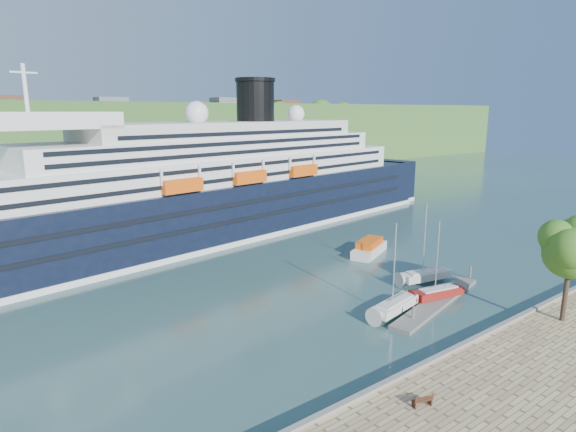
% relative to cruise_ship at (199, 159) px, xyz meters
% --- Properties ---
extents(ground, '(400.00, 400.00, 0.00)m').
position_rel_cruise_ship_xyz_m(ground, '(4.83, -50.56, -13.53)').
color(ground, '#284846').
rests_on(ground, ground).
extents(far_hillside, '(400.00, 50.00, 24.00)m').
position_rel_cruise_ship_xyz_m(far_hillside, '(4.83, 94.44, -1.53)').
color(far_hillside, '#2D5321').
rests_on(far_hillside, ground).
extents(quay_coping, '(220.00, 0.50, 0.30)m').
position_rel_cruise_ship_xyz_m(quay_coping, '(4.83, -50.76, -12.38)').
color(quay_coping, slate).
rests_on(quay_coping, promenade).
extents(cruise_ship, '(121.75, 34.03, 27.06)m').
position_rel_cruise_ship_xyz_m(cruise_ship, '(0.00, 0.00, 0.00)').
color(cruise_ship, black).
rests_on(cruise_ship, ground).
extents(park_bench, '(1.66, 1.11, 0.99)m').
position_rel_cruise_ship_xyz_m(park_bench, '(-10.89, -54.09, -12.04)').
color(park_bench, '#492715').
rests_on(park_bench, promenade).
extents(promenade_tree, '(6.88, 6.88, 11.40)m').
position_rel_cruise_ship_xyz_m(promenade_tree, '(11.79, -53.61, -6.83)').
color(promenade_tree, '#2D5817').
rests_on(promenade_tree, promenade).
extents(floating_pontoon, '(18.95, 6.59, 0.42)m').
position_rel_cruise_ship_xyz_m(floating_pontoon, '(7.63, -42.13, -13.32)').
color(floating_pontoon, slate).
rests_on(floating_pontoon, ground).
extents(sailboat_white_near, '(7.69, 3.38, 9.61)m').
position_rel_cruise_ship_xyz_m(sailboat_white_near, '(1.57, -41.08, -8.72)').
color(sailboat_white_near, silver).
rests_on(sailboat_white_near, ground).
extents(sailboat_red, '(7.16, 3.30, 8.93)m').
position_rel_cruise_ship_xyz_m(sailboat_red, '(8.55, -41.51, -9.06)').
color(sailboat_red, maroon).
rests_on(sailboat_red, ground).
extents(sailboat_white_far, '(7.84, 3.67, 9.77)m').
position_rel_cruise_ship_xyz_m(sailboat_white_far, '(12.17, -37.07, -8.64)').
color(sailboat_white_far, silver).
rests_on(sailboat_white_far, ground).
extents(tender_launch, '(8.91, 6.10, 2.34)m').
position_rel_cruise_ship_xyz_m(tender_launch, '(15.57, -24.24, -12.36)').
color(tender_launch, '#E9550D').
rests_on(tender_launch, ground).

